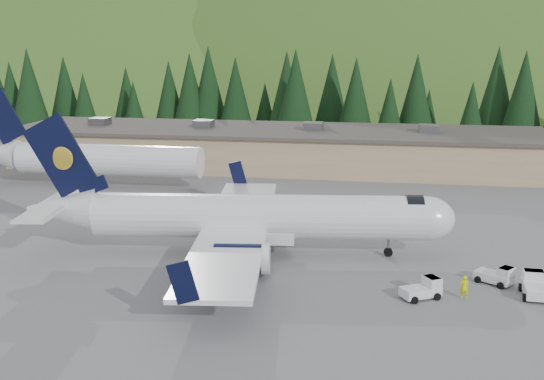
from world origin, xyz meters
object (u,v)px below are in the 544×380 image
Objects in this scene: baggage_tug_b at (497,276)px; terminal_building at (276,147)px; baggage_tug_c at (535,286)px; ramp_worker at (464,287)px; second_airliner at (85,158)px; airliner at (247,218)px; baggage_tug_a at (424,289)px.

baggage_tug_b is 0.04× the size of terminal_building.
ramp_worker is at bearing 108.49° from baggage_tug_c.
second_airliner reaches higher than baggage_tug_c.
ramp_worker is at bearing -29.87° from airliner.
airliner is 17.80m from ramp_worker.
terminal_building is at bearing -65.80° from ramp_worker.
second_airliner is at bearing 130.18° from airliner.
baggage_tug_b is at bearing -61.27° from terminal_building.
baggage_tug_c is at bearing -60.10° from terminal_building.
second_airliner reaches higher than terminal_building.
terminal_building is at bearing 88.95° from airliner.
second_airliner is at bearing 60.54° from baggage_tug_c.
baggage_tug_a is 6.33m from baggage_tug_b.
airliner is 1.25× the size of second_airliner.
second_airliner is 16.98× the size of ramp_worker.
airliner reaches higher than terminal_building.
terminal_building is 43.83× the size of ramp_worker.
airliner reaches higher than ramp_worker.
airliner is at bearing -156.10° from baggage_tug_b.
airliner is at bearing 120.99° from baggage_tug_a.
terminal_building is (-22.89, 41.75, 2.01)m from baggage_tug_b.
second_airliner is 49.62m from ramp_worker.
baggage_tug_c is at bearing -5.23° from baggage_tug_b.
ramp_worker reaches higher than baggage_tug_b.
second_airliner is 9.40× the size of baggage_tug_a.
airliner is at bearing 77.54° from baggage_tug_c.
second_airliner is 47.70m from baggage_tug_a.
airliner is 11.61× the size of baggage_tug_c.
airliner is at bearing -42.76° from second_airliner.
baggage_tug_a is (37.56, -29.28, -2.70)m from second_airliner.
baggage_tug_b is 4.14m from ramp_worker.
baggage_tug_a is 2.68m from ramp_worker.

